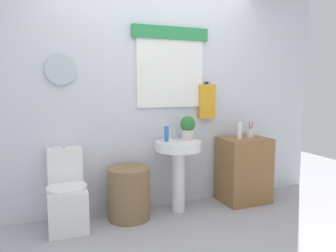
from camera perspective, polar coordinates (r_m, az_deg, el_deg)
name	(u,v)px	position (r m, az deg, el deg)	size (l,w,h in m)	color
ground_plane	(193,250)	(2.88, 4.54, -21.58)	(8.00, 8.00, 0.00)	#A3A3A8
back_wall	(151,94)	(3.60, -3.12, 5.88)	(4.40, 0.18, 2.60)	silver
toilet	(67,197)	(3.34, -17.87, -12.14)	(0.38, 0.51, 0.79)	white
laundry_hamper	(129,193)	(3.40, -7.08, -11.96)	(0.45, 0.45, 0.55)	#846647
pedestal_sink	(178,159)	(3.48, 1.86, -6.00)	(0.51, 0.51, 0.79)	white
faucet	(174,135)	(3.55, 1.13, -1.70)	(0.03, 0.03, 0.10)	silver
wooden_cabinet	(244,170)	(3.94, 13.54, -7.72)	(0.55, 0.44, 0.78)	olive
soap_bottle	(166,134)	(3.43, -0.29, -1.43)	(0.05, 0.05, 0.17)	#2D6BB7
potted_plant	(188,127)	(3.53, 3.60, -0.21)	(0.17, 0.17, 0.27)	beige
lotion_bottle	(240,130)	(3.76, 12.88, -0.78)	(0.05, 0.05, 0.20)	white
toothbrush_cup	(250,133)	(3.92, 14.73, -1.23)	(0.08, 0.08, 0.19)	silver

